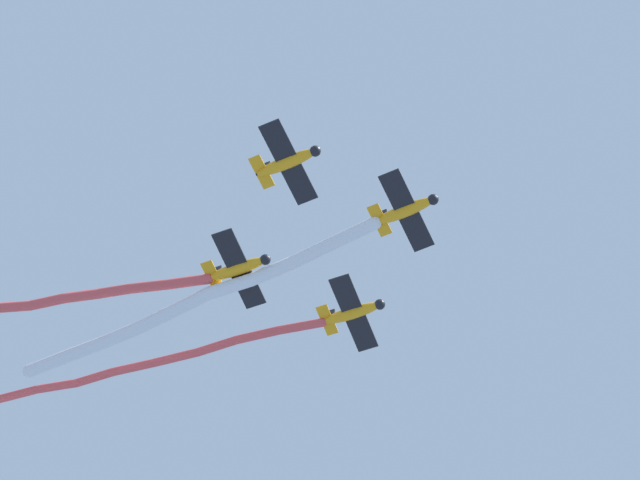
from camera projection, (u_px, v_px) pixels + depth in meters
The scene contains 7 objects.
airplane_lead at pixel (406, 210), 90.53m from camera, with size 4.79×6.27×1.55m.
smoke_trail_lead at pixel (196, 301), 93.15m from camera, with size 26.00×8.06×2.02m.
airplane_left_wing at pixel (353, 313), 93.97m from camera, with size 4.75×6.27×1.55m.
smoke_trail_left_wing at pixel (155, 362), 98.34m from camera, with size 25.46×5.75×4.36m.
airplane_right_wing at pixel (288, 162), 89.13m from camera, with size 4.78×6.28×1.55m.
airplane_slot at pixel (239, 268), 92.48m from camera, with size 4.76×6.28×1.55m.
smoke_trail_slot at pixel (31, 302), 95.37m from camera, with size 25.82×1.72×3.28m.
Camera 1 is at (6.68, -48.24, 7.89)m, focal length 78.35 mm.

